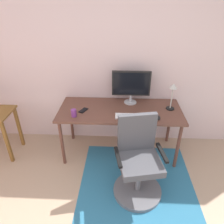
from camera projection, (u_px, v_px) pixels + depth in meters
The scene contains 10 objects.
wall_back at pixel (116, 60), 2.93m from camera, with size 6.00×0.10×2.60m, color beige.
area_rug at pixel (137, 185), 2.64m from camera, with size 1.42×1.48×0.01m, color teal.
desk at pixel (120, 113), 2.88m from camera, with size 1.67×0.70×0.74m.
monitor at pixel (131, 85), 2.88m from camera, with size 0.53×0.18×0.47m.
keyboard at pixel (132, 116), 2.67m from camera, with size 0.43×0.13×0.02m, color white.
computer_mouse at pixel (158, 118), 2.63m from camera, with size 0.06×0.10×0.03m, color black.
coffee_cup at pixel (74, 113), 2.66m from camera, with size 0.07×0.07×0.10m, color #773384.
cell_phone at pixel (83, 110), 2.81m from camera, with size 0.07×0.14×0.01m, color black.
desk_lamp at pixel (173, 92), 2.73m from camera, with size 0.11×0.11×0.37m.
office_chair at pixel (138, 166), 2.41m from camera, with size 0.58×0.58×0.99m.
Camera 1 is at (0.08, -0.71, 2.13)m, focal length 33.43 mm.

